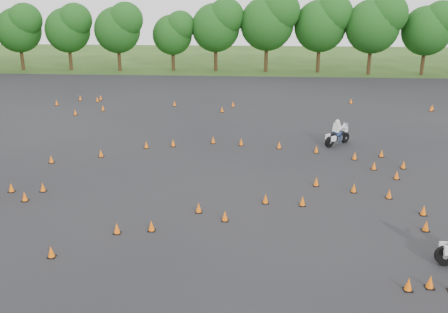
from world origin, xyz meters
TOP-DOWN VIEW (x-y plane):
  - ground at (0.00, 0.00)m, footprint 140.00×140.00m
  - asphalt_pad at (0.00, 6.00)m, footprint 62.00×62.00m
  - treeline at (2.26, 34.63)m, footprint 87.24×32.22m
  - traffic_cones at (-0.05, 5.57)m, footprint 36.50×33.47m
  - rider_white at (6.98, 10.45)m, footprint 2.12×2.04m

SIDE VIEW (x-z plane):
  - ground at x=0.00m, z-range 0.00..0.00m
  - asphalt_pad at x=0.00m, z-range 0.01..0.01m
  - traffic_cones at x=-0.05m, z-range 0.01..0.46m
  - rider_white at x=6.98m, z-range 0.00..1.74m
  - treeline at x=2.26m, z-range -0.67..9.84m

